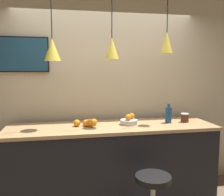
# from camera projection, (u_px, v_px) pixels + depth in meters

# --- Properties ---
(back_wall) EXTENTS (8.00, 0.06, 2.90)m
(back_wall) POSITION_uv_depth(u_px,v_px,m) (106.00, 88.00, 3.56)
(back_wall) COLOR beige
(back_wall) RESTS_ON ground_plane
(service_counter) EXTENTS (2.62, 0.73, 1.01)m
(service_counter) POSITION_uv_depth(u_px,v_px,m) (112.00, 164.00, 3.21)
(service_counter) COLOR black
(service_counter) RESTS_ON ground_plane
(bar_stool) EXTENTS (0.37, 0.37, 0.63)m
(bar_stool) POSITION_uv_depth(u_px,v_px,m) (153.00, 192.00, 2.59)
(bar_stool) COLOR #B7B7BC
(bar_stool) RESTS_ON ground_plane
(fruit_bowl) EXTENTS (0.22, 0.22, 0.14)m
(fruit_bowl) POSITION_uv_depth(u_px,v_px,m) (129.00, 121.00, 3.20)
(fruit_bowl) COLOR beige
(fruit_bowl) RESTS_ON service_counter
(orange_pile) EXTENTS (0.30, 0.20, 0.09)m
(orange_pile) POSITION_uv_depth(u_px,v_px,m) (88.00, 123.00, 3.10)
(orange_pile) COLOR orange
(orange_pile) RESTS_ON service_counter
(juice_bottle) EXTENTS (0.08, 0.08, 0.25)m
(juice_bottle) POSITION_uv_depth(u_px,v_px,m) (168.00, 115.00, 3.30)
(juice_bottle) COLOR navy
(juice_bottle) RESTS_ON service_counter
(spread_jar) EXTENTS (0.11, 0.11, 0.12)m
(spread_jar) POSITION_uv_depth(u_px,v_px,m) (185.00, 118.00, 3.35)
(spread_jar) COLOR #562D19
(spread_jar) RESTS_ON service_counter
(pendant_lamp_left) EXTENTS (0.19, 0.19, 0.98)m
(pendant_lamp_left) POSITION_uv_depth(u_px,v_px,m) (52.00, 49.00, 2.91)
(pendant_lamp_left) COLOR black
(pendant_lamp_middle) EXTENTS (0.17, 0.17, 0.96)m
(pendant_lamp_middle) POSITION_uv_depth(u_px,v_px,m) (112.00, 48.00, 3.04)
(pendant_lamp_middle) COLOR black
(pendant_lamp_right) EXTENTS (0.16, 0.16, 0.88)m
(pendant_lamp_right) POSITION_uv_depth(u_px,v_px,m) (167.00, 43.00, 3.17)
(pendant_lamp_right) COLOR black
(mounted_tv) EXTENTS (0.64, 0.04, 0.46)m
(mounted_tv) POSITION_uv_depth(u_px,v_px,m) (24.00, 54.00, 3.25)
(mounted_tv) COLOR black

